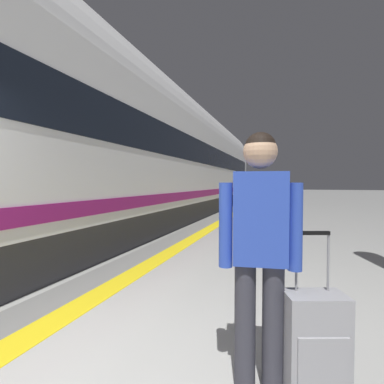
{
  "coord_description": "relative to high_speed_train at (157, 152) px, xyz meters",
  "views": [
    {
      "loc": [
        1.54,
        -0.93,
        1.4
      ],
      "look_at": [
        -1.07,
        6.72,
        1.13
      ],
      "focal_mm": 26.04,
      "sensor_mm": 36.0,
      "label": 1
    }
  ],
  "objects": [
    {
      "name": "passenger_mid",
      "position": [
        4.36,
        6.68,
        -1.53
      ],
      "size": [
        0.52,
        0.23,
        1.67
      ],
      "color": "black",
      "rests_on": "ground"
    },
    {
      "name": "rolling_suitcase_foreground",
      "position": [
        4.57,
        -7.08,
        -2.13
      ],
      "size": [
        0.43,
        0.34,
        1.08
      ],
      "color": "#9E9EA3",
      "rests_on": "ground"
    },
    {
      "name": "safety_line_strip",
      "position": [
        2.18,
        1.94,
        -2.5
      ],
      "size": [
        0.36,
        80.0,
        0.01
      ],
      "primitive_type": "cube",
      "color": "yellow",
      "rests_on": "ground"
    },
    {
      "name": "high_speed_train",
      "position": [
        0.0,
        0.0,
        0.0
      ],
      "size": [
        2.94,
        26.61,
        4.97
      ],
      "color": "#38383D",
      "rests_on": "ground"
    },
    {
      "name": "duffel_bag_mid",
      "position": [
        4.68,
        6.56,
        -2.35
      ],
      "size": [
        0.44,
        0.26,
        0.36
      ],
      "color": "navy",
      "rests_on": "ground"
    },
    {
      "name": "duffel_bag_near",
      "position": [
        3.31,
        1.36,
        -2.35
      ],
      "size": [
        0.44,
        0.26,
        0.36
      ],
      "color": "brown",
      "rests_on": "ground"
    },
    {
      "name": "suitcase_far",
      "position": [
        3.43,
        13.34,
        -2.19
      ],
      "size": [
        0.41,
        0.29,
        0.56
      ],
      "color": "#A51E1E",
      "rests_on": "ground"
    },
    {
      "name": "passenger_near",
      "position": [
        3.63,
        1.61,
        -1.5
      ],
      "size": [
        0.51,
        0.39,
        1.68
      ],
      "color": "black",
      "rests_on": "ground"
    },
    {
      "name": "traveller_foreground",
      "position": [
        4.21,
        -7.1,
        -1.5
      ],
      "size": [
        0.54,
        0.25,
        1.73
      ],
      "color": "#383842",
      "rests_on": "ground"
    },
    {
      "name": "tactile_edge_band",
      "position": [
        1.81,
        1.94,
        -2.5
      ],
      "size": [
        0.69,
        80.0,
        0.01
      ],
      "primitive_type": "cube",
      "color": "slate",
      "rests_on": "ground"
    },
    {
      "name": "passenger_far",
      "position": [
        3.75,
        13.58,
        -1.54
      ],
      "size": [
        0.48,
        0.38,
        1.62
      ],
      "color": "brown",
      "rests_on": "ground"
    }
  ]
}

